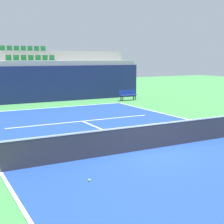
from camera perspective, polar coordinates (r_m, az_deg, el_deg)
ground_plane at (r=12.82m, az=6.28°, el=-6.41°), size 80.00×80.00×0.00m
court_surface at (r=12.82m, az=6.28°, el=-6.39°), size 11.00×24.00×0.01m
baseline_far at (r=23.44m, az=-10.48°, el=0.71°), size 11.00×0.10×0.00m
sideline_left at (r=10.83m, az=-18.61°, el=-9.77°), size 0.10×24.00×0.00m
service_line_far at (r=18.31m, az=-5.13°, el=-1.57°), size 8.26×0.10×0.00m
centre_service_line at (r=15.48m, az=-0.45°, el=-3.56°), size 0.10×6.40×0.00m
back_wall at (r=26.36m, az=-12.73°, el=4.64°), size 17.93×0.30×2.82m
stands_tier_lower at (r=27.64m, az=-13.51°, el=5.25°), size 17.93×2.40×3.23m
stands_tier_upper at (r=29.94m, az=-14.73°, el=6.25°), size 17.93×2.40×4.02m
seating_row_lower at (r=27.67m, az=-13.70°, el=8.85°), size 3.94×0.44×0.44m
seating_row_upper at (r=30.01m, az=-14.94°, el=10.33°), size 3.94×0.44×0.44m
tennis_net at (r=12.70m, az=6.32°, el=-4.20°), size 11.08×0.08×1.07m
player_bench at (r=27.15m, az=2.72°, el=3.08°), size 1.50×0.40×0.85m
tennis_ball_0 at (r=9.61m, az=-3.92°, el=-11.58°), size 0.07×0.07×0.07m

